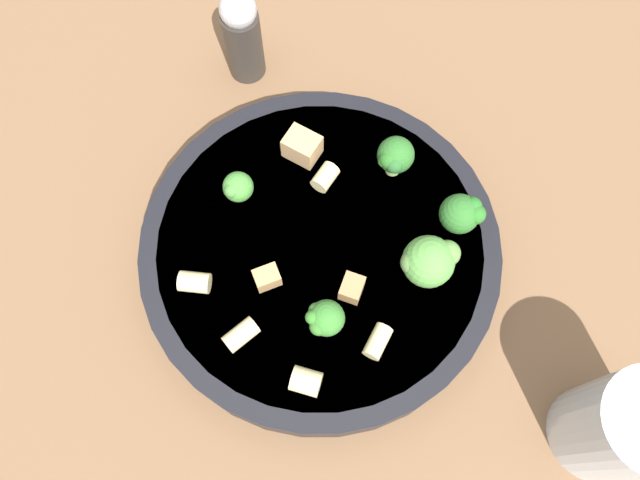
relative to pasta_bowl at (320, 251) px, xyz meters
name	(u,v)px	position (x,y,z in m)	size (l,w,h in m)	color
ground_plane	(320,260)	(0.00, 0.00, -0.02)	(2.00, 2.00, 0.00)	brown
pasta_bowl	(320,251)	(0.00, 0.00, 0.00)	(0.28, 0.28, 0.03)	black
broccoli_floret_0	(394,157)	(-0.08, 0.02, 0.04)	(0.03, 0.03, 0.04)	#93B766
broccoli_floret_1	(462,213)	(-0.07, 0.09, 0.04)	(0.03, 0.03, 0.04)	#93B766
broccoli_floret_2	(429,261)	(-0.02, 0.08, 0.04)	(0.04, 0.04, 0.04)	#84AD60
broccoli_floret_3	(324,318)	(0.05, 0.03, 0.03)	(0.03, 0.03, 0.03)	#9EC175
broccoli_floret_4	(238,187)	(-0.01, -0.08, 0.03)	(0.03, 0.02, 0.03)	#93B766
rigatoni_0	(306,381)	(0.10, 0.04, 0.02)	(0.02, 0.02, 0.02)	beige
rigatoni_1	(325,177)	(-0.05, -0.02, 0.02)	(0.02, 0.02, 0.02)	beige
rigatoni_2	(195,282)	(0.07, -0.07, 0.02)	(0.02, 0.02, 0.02)	beige
rigatoni_3	(378,342)	(0.05, 0.07, 0.02)	(0.01, 0.01, 0.02)	beige
rigatoni_4	(241,335)	(0.09, -0.02, 0.02)	(0.01, 0.01, 0.03)	beige
chicken_chunk_0	(302,146)	(-0.06, -0.05, 0.03)	(0.03, 0.02, 0.02)	tan
chicken_chunk_1	(267,278)	(0.04, -0.02, 0.02)	(0.02, 0.01, 0.02)	tan
chicken_chunk_2	(352,288)	(0.02, 0.04, 0.02)	(0.02, 0.02, 0.02)	#A87A4C
drinking_glass	(618,429)	(0.03, 0.25, 0.02)	(0.07, 0.07, 0.10)	silver
pepper_shaker	(242,35)	(-0.14, -0.15, 0.03)	(0.03, 0.03, 0.10)	#332D28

